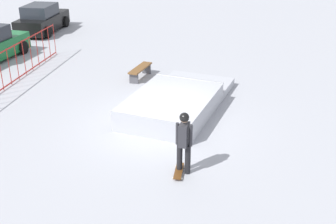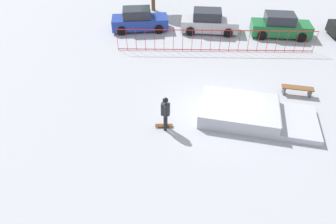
{
  "view_description": "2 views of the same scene",
  "coord_description": "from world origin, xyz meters",
  "px_view_note": "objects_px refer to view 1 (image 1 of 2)",
  "views": [
    {
      "loc": [
        -11.95,
        -3.15,
        6.11
      ],
      "look_at": [
        -0.89,
        -0.51,
        0.9
      ],
      "focal_mm": 45.45,
      "sensor_mm": 36.0,
      "label": 1
    },
    {
      "loc": [
        -1.71,
        -11.34,
        9.01
      ],
      "look_at": [
        -2.48,
        -1.37,
        1.0
      ],
      "focal_mm": 31.38,
      "sensor_mm": 36.0,
      "label": 2
    }
  ],
  "objects_px": {
    "skateboard": "(179,171)",
    "skate_ramp": "(176,102)",
    "park_bench": "(140,70)",
    "skater": "(184,139)",
    "parked_car_black": "(42,19)"
  },
  "relations": [
    {
      "from": "skateboard",
      "to": "skate_ramp",
      "type": "bearing_deg",
      "value": -172.02
    },
    {
      "from": "skate_ramp",
      "to": "skateboard",
      "type": "relative_size",
      "value": 7.02
    },
    {
      "from": "skateboard",
      "to": "park_bench",
      "type": "height_order",
      "value": "park_bench"
    },
    {
      "from": "skate_ramp",
      "to": "skateboard",
      "type": "bearing_deg",
      "value": -158.37
    },
    {
      "from": "skater",
      "to": "parked_car_black",
      "type": "relative_size",
      "value": 0.41
    },
    {
      "from": "skate_ramp",
      "to": "skateboard",
      "type": "height_order",
      "value": "skate_ramp"
    },
    {
      "from": "skate_ramp",
      "to": "skateboard",
      "type": "distance_m",
      "value": 4.06
    },
    {
      "from": "skate_ramp",
      "to": "skater",
      "type": "xyz_separation_m",
      "value": [
        -3.86,
        -1.04,
        0.69
      ]
    },
    {
      "from": "skateboard",
      "to": "park_bench",
      "type": "distance_m",
      "value": 7.41
    },
    {
      "from": "skateboard",
      "to": "skater",
      "type": "bearing_deg",
      "value": 122.25
    },
    {
      "from": "park_bench",
      "to": "skateboard",
      "type": "bearing_deg",
      "value": -155.45
    },
    {
      "from": "skateboard",
      "to": "park_bench",
      "type": "bearing_deg",
      "value": -160.76
    },
    {
      "from": "skater",
      "to": "park_bench",
      "type": "distance_m",
      "value": 7.41
    },
    {
      "from": "park_bench",
      "to": "parked_car_black",
      "type": "distance_m",
      "value": 10.09
    },
    {
      "from": "skateboard",
      "to": "parked_car_black",
      "type": "xyz_separation_m",
      "value": [
        13.06,
        10.94,
        0.65
      ]
    }
  ]
}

